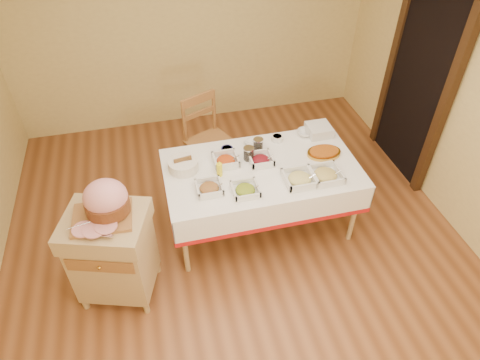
# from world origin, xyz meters

# --- Properties ---
(room_shell) EXTENTS (5.00, 5.00, 5.00)m
(room_shell) POSITION_xyz_m (0.00, 0.00, 1.30)
(room_shell) COLOR brown
(room_shell) RESTS_ON ground
(doorway) EXTENTS (0.09, 1.10, 2.20)m
(doorway) POSITION_xyz_m (2.20, 0.90, 1.11)
(doorway) COLOR black
(doorway) RESTS_ON ground
(dining_table) EXTENTS (1.82, 1.02, 0.76)m
(dining_table) POSITION_xyz_m (0.30, 0.30, 0.60)
(dining_table) COLOR tan
(dining_table) RESTS_ON ground
(butcher_cart) EXTENTS (0.78, 0.71, 0.91)m
(butcher_cart) POSITION_xyz_m (-1.12, -0.18, 0.52)
(butcher_cart) COLOR tan
(butcher_cart) RESTS_ON ground
(dining_chair) EXTENTS (0.60, 0.59, 1.02)m
(dining_chair) POSITION_xyz_m (-0.06, 1.17, 0.53)
(dining_chair) COLOR #946030
(dining_chair) RESTS_ON ground
(ham_on_board) EXTENTS (0.48, 0.46, 0.32)m
(ham_on_board) POSITION_xyz_m (-1.07, -0.15, 1.05)
(ham_on_board) COLOR #946030
(ham_on_board) RESTS_ON butcher_cart
(serving_dish_a) EXTENTS (0.23, 0.23, 0.10)m
(serving_dish_a) POSITION_xyz_m (-0.24, 0.10, 0.79)
(serving_dish_a) COLOR silver
(serving_dish_a) RESTS_ON dining_table
(serving_dish_b) EXTENTS (0.23, 0.23, 0.09)m
(serving_dish_b) POSITION_xyz_m (0.07, 0.01, 0.79)
(serving_dish_b) COLOR silver
(serving_dish_b) RESTS_ON dining_table
(serving_dish_c) EXTENTS (0.28, 0.28, 0.11)m
(serving_dish_c) POSITION_xyz_m (0.57, 0.02, 0.80)
(serving_dish_c) COLOR silver
(serving_dish_c) RESTS_ON dining_table
(serving_dish_d) EXTENTS (0.28, 0.28, 0.11)m
(serving_dish_d) POSITION_xyz_m (0.82, 0.02, 0.79)
(serving_dish_d) COLOR silver
(serving_dish_d) RESTS_ON dining_table
(serving_dish_e) EXTENTS (0.24, 0.23, 0.11)m
(serving_dish_e) POSITION_xyz_m (-0.01, 0.44, 0.80)
(serving_dish_e) COLOR silver
(serving_dish_e) RESTS_ON dining_table
(serving_dish_f) EXTENTS (0.23, 0.22, 0.10)m
(serving_dish_f) POSITION_xyz_m (0.31, 0.38, 0.79)
(serving_dish_f) COLOR silver
(serving_dish_f) RESTS_ON dining_table
(small_bowl_left) EXTENTS (0.11, 0.11, 0.05)m
(small_bowl_left) POSITION_xyz_m (-0.47, 0.54, 0.79)
(small_bowl_left) COLOR silver
(small_bowl_left) RESTS_ON dining_table
(small_bowl_mid) EXTENTS (0.11, 0.11, 0.05)m
(small_bowl_mid) POSITION_xyz_m (0.04, 0.61, 0.79)
(small_bowl_mid) COLOR navy
(small_bowl_mid) RESTS_ON dining_table
(small_bowl_right) EXTENTS (0.11, 0.11, 0.06)m
(small_bowl_right) POSITION_xyz_m (0.57, 0.68, 0.79)
(small_bowl_right) COLOR silver
(small_bowl_right) RESTS_ON dining_table
(bowl_white_imported) EXTENTS (0.18, 0.18, 0.03)m
(bowl_white_imported) POSITION_xyz_m (0.30, 0.67, 0.78)
(bowl_white_imported) COLOR silver
(bowl_white_imported) RESTS_ON dining_table
(bowl_small_imported) EXTENTS (0.18, 0.18, 0.05)m
(bowl_small_imported) POSITION_xyz_m (0.88, 0.70, 0.79)
(bowl_small_imported) COLOR silver
(bowl_small_imported) RESTS_ON dining_table
(preserve_jar_left) EXTENTS (0.11, 0.11, 0.13)m
(preserve_jar_left) POSITION_xyz_m (0.21, 0.45, 0.82)
(preserve_jar_left) COLOR silver
(preserve_jar_left) RESTS_ON dining_table
(preserve_jar_right) EXTENTS (0.10, 0.10, 0.13)m
(preserve_jar_right) POSITION_xyz_m (0.34, 0.57, 0.82)
(preserve_jar_right) COLOR silver
(preserve_jar_right) RESTS_ON dining_table
(mustard_bottle) EXTENTS (0.05, 0.05, 0.17)m
(mustard_bottle) POSITION_xyz_m (-0.11, 0.28, 0.83)
(mustard_bottle) COLOR yellow
(mustard_bottle) RESTS_ON dining_table
(bread_basket) EXTENTS (0.28, 0.28, 0.12)m
(bread_basket) POSITION_xyz_m (-0.41, 0.45, 0.81)
(bread_basket) COLOR white
(bread_basket) RESTS_ON dining_table
(plate_stack) EXTENTS (0.24, 0.24, 0.10)m
(plate_stack) POSITION_xyz_m (1.02, 0.68, 0.81)
(plate_stack) COLOR silver
(plate_stack) RESTS_ON dining_table
(brass_platter) EXTENTS (0.34, 0.24, 0.04)m
(brass_platter) POSITION_xyz_m (0.94, 0.35, 0.78)
(brass_platter) COLOR gold
(brass_platter) RESTS_ON dining_table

